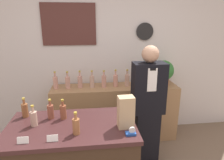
{
  "coord_description": "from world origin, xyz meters",
  "views": [
    {
      "loc": [
        -0.25,
        -1.25,
        1.9
      ],
      "look_at": [
        0.03,
        1.1,
        1.19
      ],
      "focal_mm": 32.0,
      "sensor_mm": 36.0,
      "label": 1
    }
  ],
  "objects": [
    {
      "name": "shopkeeper",
      "position": [
        0.5,
        1.08,
        0.81
      ],
      "size": [
        0.41,
        0.26,
        1.62
      ],
      "color": "black",
      "rests_on": "ground_plane"
    },
    {
      "name": "shelf_bottle_5",
      "position": [
        0.16,
        1.72,
        1.0
      ],
      "size": [
        0.07,
        0.07,
        0.27
      ],
      "color": "tan",
      "rests_on": "back_shelf"
    },
    {
      "name": "counter_bottle_3",
      "position": [
        -0.52,
        0.63,
        1.02
      ],
      "size": [
        0.06,
        0.06,
        0.21
      ],
      "color": "brown",
      "rests_on": "display_counter"
    },
    {
      "name": "potted_plant",
      "position": [
        0.94,
        1.71,
        1.12
      ],
      "size": [
        0.32,
        0.32,
        0.4
      ],
      "color": "#B27047",
      "rests_on": "back_shelf"
    },
    {
      "name": "shelf_bottle_7",
      "position": [
        0.53,
        1.71,
        1.0
      ],
      "size": [
        0.07,
        0.07,
        0.27
      ],
      "color": "tan",
      "rests_on": "back_shelf"
    },
    {
      "name": "shelf_bottle_2",
      "position": [
        -0.39,
        1.72,
        1.0
      ],
      "size": [
        0.07,
        0.07,
        0.27
      ],
      "color": "tan",
      "rests_on": "back_shelf"
    },
    {
      "name": "price_card_left",
      "position": [
        -0.8,
        0.24,
        0.97
      ],
      "size": [
        0.09,
        0.02,
        0.06
      ],
      "color": "white",
      "rests_on": "display_counter"
    },
    {
      "name": "counter_bottle_4",
      "position": [
        -0.37,
        0.33,
        1.02
      ],
      "size": [
        0.06,
        0.06,
        0.21
      ],
      "color": "#9A6239",
      "rests_on": "display_counter"
    },
    {
      "name": "price_card_right",
      "position": [
        -0.56,
        0.24,
        0.97
      ],
      "size": [
        0.09,
        0.02,
        0.06
      ],
      "color": "white",
      "rests_on": "display_counter"
    },
    {
      "name": "shelf_bottle_4",
      "position": [
        -0.02,
        1.7,
        1.0
      ],
      "size": [
        0.07,
        0.07,
        0.27
      ],
      "color": "tan",
      "rests_on": "back_shelf"
    },
    {
      "name": "shelf_bottle_8",
      "position": [
        0.72,
        1.72,
        1.0
      ],
      "size": [
        0.07,
        0.07,
        0.27
      ],
      "color": "tan",
      "rests_on": "back_shelf"
    },
    {
      "name": "shelf_bottle_0",
      "position": [
        -0.75,
        1.72,
        1.0
      ],
      "size": [
        0.07,
        0.07,
        0.27
      ],
      "color": "tan",
      "rests_on": "back_shelf"
    },
    {
      "name": "tape_dispenser",
      "position": [
        0.1,
        0.26,
        0.97
      ],
      "size": [
        0.09,
        0.06,
        0.07
      ],
      "color": "#1E4799",
      "rests_on": "display_counter"
    },
    {
      "name": "counter_bottle_2",
      "position": [
        -0.65,
        0.65,
        1.02
      ],
      "size": [
        0.06,
        0.06,
        0.21
      ],
      "color": "brown",
      "rests_on": "display_counter"
    },
    {
      "name": "back_wall",
      "position": [
        -0.01,
        2.0,
        1.36
      ],
      "size": [
        5.2,
        0.09,
        2.7
      ],
      "color": "silver",
      "rests_on": "ground_plane"
    },
    {
      "name": "back_shelf",
      "position": [
        0.16,
        1.71,
        0.45
      ],
      "size": [
        1.98,
        0.45,
        0.9
      ],
      "color": "#9E754C",
      "rests_on": "ground_plane"
    },
    {
      "name": "shelf_bottle_3",
      "position": [
        -0.2,
        1.71,
        1.0
      ],
      "size": [
        0.07,
        0.07,
        0.27
      ],
      "color": "tan",
      "rests_on": "back_shelf"
    },
    {
      "name": "shelf_bottle_1",
      "position": [
        -0.57,
        1.7,
        1.0
      ],
      "size": [
        0.07,
        0.07,
        0.27
      ],
      "color": "tan",
      "rests_on": "back_shelf"
    },
    {
      "name": "counter_bottle_0",
      "position": [
        -0.91,
        0.72,
        1.02
      ],
      "size": [
        0.06,
        0.06,
        0.21
      ],
      "color": "brown",
      "rests_on": "display_counter"
    },
    {
      "name": "paper_bag",
      "position": [
        0.08,
        0.39,
        1.1
      ],
      "size": [
        0.15,
        0.12,
        0.3
      ],
      "color": "tan",
      "rests_on": "display_counter"
    },
    {
      "name": "counter_bottle_1",
      "position": [
        -0.78,
        0.52,
        1.02
      ],
      "size": [
        0.06,
        0.06,
        0.21
      ],
      "color": "tan",
      "rests_on": "display_counter"
    },
    {
      "name": "shelf_bottle_6",
      "position": [
        0.35,
        1.72,
        1.0
      ],
      "size": [
        0.07,
        0.07,
        0.27
      ],
      "color": "tan",
      "rests_on": "back_shelf"
    }
  ]
}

